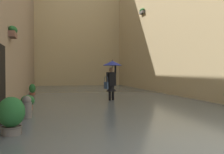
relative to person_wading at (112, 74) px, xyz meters
name	(u,v)px	position (x,y,z in m)	size (l,w,h in m)	color
ground_plane	(101,99)	(0.03, -2.24, -1.41)	(60.00, 60.00, 0.00)	#605B56
flood_water	(101,97)	(0.03, -2.24, -1.33)	(8.90, 26.23, 0.16)	#515B60
building_facade_left	(181,5)	(-4.92, -2.24, 4.08)	(2.04, 24.23, 10.98)	tan
building_facade_far	(77,17)	(0.03, -13.26, 5.51)	(11.70, 1.80, 13.83)	tan
person_wading	(112,74)	(0.00, 0.00, 0.00)	(0.92, 0.92, 2.08)	#4C4233
potted_plant_near_right	(28,103)	(3.57, 2.08, -1.01)	(0.46, 0.46, 0.68)	#9E563D
potted_plant_mid_right	(32,91)	(3.76, -3.79, -1.00)	(0.37, 0.37, 0.79)	brown
potted_plant_far_right	(11,117)	(3.65, 5.49, -0.87)	(0.57, 0.57, 0.97)	#66605B
mooring_bollard	(27,110)	(3.48, 3.63, -1.01)	(0.28, 0.28, 0.81)	slate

